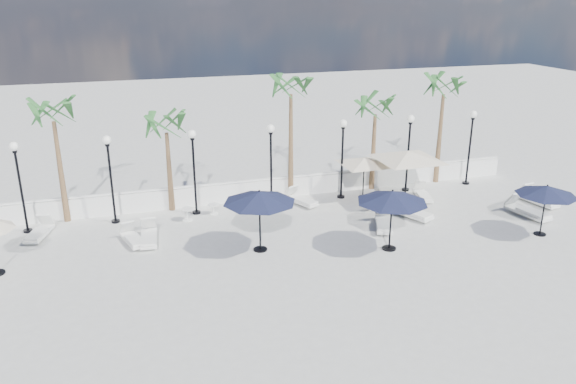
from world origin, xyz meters
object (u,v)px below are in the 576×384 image
object	(u,v)px
parasol_navy_mid	(392,197)
parasol_cream_sq_b	(408,152)
lounger_1	(149,236)
lounger_0	(133,238)
lounger_2	(39,232)
lounger_3	(301,200)
lounger_5	(410,211)
parasol_navy_left	(259,197)
parasol_cream_sq_a	(365,158)
lounger_4	(384,222)
lounger_8	(538,199)
lounger_7	(423,194)
lounger_6	(528,211)
parasol_navy_right	(547,191)

from	to	relation	value
parasol_navy_mid	parasol_cream_sq_b	world-z (taller)	parasol_cream_sq_b
lounger_1	lounger_0	bearing A→B (deg)	179.14
lounger_2	parasol_navy_mid	bearing A→B (deg)	-5.21
lounger_1	parasol_cream_sq_b	xyz separation A→B (m)	(11.83, 0.88, 2.29)
lounger_3	lounger_5	world-z (taller)	lounger_5
lounger_2	parasol_navy_mid	xyz separation A→B (m)	(13.03, -5.24, 1.92)
lounger_3	parasol_cream_sq_b	xyz separation A→B (m)	(4.69, -1.35, 2.30)
lounger_5	parasol_navy_left	xyz separation A→B (m)	(-7.19, -1.34, 1.90)
lounger_3	parasol_cream_sq_a	size ratio (longest dim) A/B	0.44
parasol_cream_sq_b	lounger_1	bearing A→B (deg)	-175.73
lounger_4	lounger_0	bearing A→B (deg)	-165.42
parasol_navy_left	parasol_cream_sq_b	distance (m)	8.33
lounger_0	lounger_1	distance (m)	0.61
lounger_2	lounger_8	bearing A→B (deg)	9.31
parasol_cream_sq_a	lounger_5	bearing A→B (deg)	-72.10
lounger_2	lounger_7	size ratio (longest dim) A/B	1.04
lounger_6	parasol_navy_left	world-z (taller)	parasol_navy_left
parasol_cream_sq_b	parasol_navy_left	bearing A→B (deg)	-159.40
lounger_1	lounger_8	size ratio (longest dim) A/B	0.94
lounger_2	lounger_5	bearing A→B (deg)	7.47
lounger_7	parasol_cream_sq_a	distance (m)	3.37
lounger_1	parasol_navy_right	world-z (taller)	parasol_navy_right
lounger_3	lounger_6	size ratio (longest dim) A/B	0.85
lounger_7	lounger_3	bearing A→B (deg)	-174.36
lounger_4	parasol_navy_left	size ratio (longest dim) A/B	0.76
lounger_1	lounger_7	distance (m)	13.02
parasol_navy_left	lounger_5	bearing A→B (deg)	10.56
lounger_2	parasol_navy_right	distance (m)	20.50
parasol_navy_right	lounger_1	bearing A→B (deg)	165.34
lounger_3	lounger_7	size ratio (longest dim) A/B	1.03
parasol_cream_sq_a	parasol_navy_mid	bearing A→B (deg)	-104.47
parasol_cream_sq_b	lounger_0	bearing A→B (deg)	-176.22
parasol_navy_mid	parasol_navy_left	bearing A→B (deg)	163.75
lounger_4	lounger_8	world-z (taller)	lounger_4
lounger_6	lounger_5	bearing A→B (deg)	152.66
lounger_0	parasol_cream_sq_b	bearing A→B (deg)	-11.79
lounger_6	parasol_navy_left	distance (m)	12.36
lounger_5	parasol_cream_sq_a	world-z (taller)	parasol_cream_sq_a
lounger_7	lounger_0	bearing A→B (deg)	-159.41
lounger_1	parasol_navy_right	bearing A→B (deg)	-9.79
lounger_0	lounger_5	distance (m)	11.86
parasol_navy_left	parasol_cream_sq_a	size ratio (longest dim) A/B	0.64
parasol_navy_left	parasol_navy_right	size ratio (longest dim) A/B	1.15
lounger_5	lounger_6	xyz separation A→B (m)	(5.02, -1.48, 0.00)
lounger_8	lounger_7	bearing A→B (deg)	144.60
parasol_navy_left	parasol_cream_sq_a	distance (m)	7.56
lounger_1	lounger_3	bearing A→B (deg)	22.25
lounger_2	lounger_6	xyz separation A→B (m)	(20.46, -3.99, 0.04)
lounger_3	parasol_navy_right	distance (m)	10.49
lounger_1	parasol_navy_left	distance (m)	4.92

